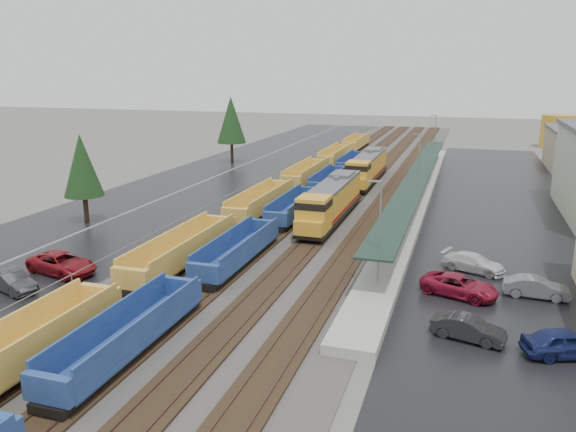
% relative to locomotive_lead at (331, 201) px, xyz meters
% --- Properties ---
extents(ballast_strip, '(20.00, 160.00, 0.08)m').
position_rel_locomotive_lead_xyz_m(ballast_strip, '(-2.00, 22.91, -2.21)').
color(ballast_strip, '#302D2B').
rests_on(ballast_strip, ground).
extents(trackbed, '(14.60, 160.00, 0.22)m').
position_rel_locomotive_lead_xyz_m(trackbed, '(-2.00, 22.91, -2.09)').
color(trackbed, black).
rests_on(trackbed, ground).
extents(west_parking_lot, '(10.00, 160.00, 0.02)m').
position_rel_locomotive_lead_xyz_m(west_parking_lot, '(-17.00, 22.91, -2.24)').
color(west_parking_lot, black).
rests_on(west_parking_lot, ground).
extents(west_road, '(9.00, 160.00, 0.02)m').
position_rel_locomotive_lead_xyz_m(west_road, '(-27.00, 22.91, -2.24)').
color(west_road, black).
rests_on(west_road, ground).
extents(east_commuter_lot, '(16.00, 100.00, 0.02)m').
position_rel_locomotive_lead_xyz_m(east_commuter_lot, '(17.00, 12.91, -2.24)').
color(east_commuter_lot, black).
rests_on(east_commuter_lot, ground).
extents(station_platform, '(3.00, 80.00, 8.00)m').
position_rel_locomotive_lead_xyz_m(station_platform, '(7.50, 12.92, -1.52)').
color(station_platform, '#9E9B93').
rests_on(station_platform, ground).
extents(chainlink_fence, '(0.08, 160.04, 2.02)m').
position_rel_locomotive_lead_xyz_m(chainlink_fence, '(-11.50, 21.35, -0.64)').
color(chainlink_fence, gray).
rests_on(chainlink_fence, ground).
extents(distant_hills, '(301.00, 140.00, 25.20)m').
position_rel_locomotive_lead_xyz_m(distant_hills, '(42.79, 173.59, -2.25)').
color(distant_hills, '#475844').
rests_on(distant_hills, ground).
extents(tree_west_near, '(3.96, 3.96, 9.00)m').
position_rel_locomotive_lead_xyz_m(tree_west_near, '(-24.00, -7.09, 3.57)').
color(tree_west_near, '#332316').
rests_on(tree_west_near, ground).
extents(tree_west_far, '(4.84, 4.84, 11.00)m').
position_rel_locomotive_lead_xyz_m(tree_west_far, '(-25.00, 32.91, 4.88)').
color(tree_west_far, '#332316').
rests_on(tree_west_far, ground).
extents(locomotive_lead, '(2.80, 18.46, 4.18)m').
position_rel_locomotive_lead_xyz_m(locomotive_lead, '(0.00, 0.00, 0.00)').
color(locomotive_lead, black).
rests_on(locomotive_lead, ground).
extents(locomotive_trail, '(2.80, 18.46, 4.18)m').
position_rel_locomotive_lead_xyz_m(locomotive_trail, '(0.00, 21.00, 0.00)').
color(locomotive_trail, black).
rests_on(locomotive_trail, ground).
extents(well_string_yellow, '(2.75, 121.78, 2.44)m').
position_rel_locomotive_lead_xyz_m(well_string_yellow, '(-8.00, 1.36, -1.04)').
color(well_string_yellow, gold).
rests_on(well_string_yellow, ground).
extents(well_string_blue, '(2.51, 89.73, 2.23)m').
position_rel_locomotive_lead_xyz_m(well_string_blue, '(-4.00, -7.03, -1.13)').
color(well_string_blue, navy).
rests_on(well_string_blue, ground).
extents(storage_tank, '(6.52, 6.52, 6.52)m').
position_rel_locomotive_lead_xyz_m(storage_tank, '(29.72, 69.91, 1.01)').
color(storage_tank, gold).
rests_on(storage_tank, ground).
extents(parked_car_west_b, '(2.93, 4.76, 1.48)m').
position_rel_locomotive_lead_xyz_m(parked_car_west_b, '(-16.99, -24.66, -1.51)').
color(parked_car_west_b, black).
rests_on(parked_car_west_b, ground).
extents(parked_car_west_c, '(3.82, 6.19, 1.60)m').
position_rel_locomotive_lead_xyz_m(parked_car_west_c, '(-16.02, -20.62, -1.45)').
color(parked_car_west_c, maroon).
rests_on(parked_car_west_c, ground).
extents(parked_car_east_a, '(2.40, 4.38, 1.37)m').
position_rel_locomotive_lead_xyz_m(parked_car_east_a, '(13.59, -22.57, -1.56)').
color(parked_car_east_a, black).
rests_on(parked_car_east_a, ground).
extents(parked_car_east_b, '(3.86, 5.67, 1.44)m').
position_rel_locomotive_lead_xyz_m(parked_car_east_b, '(12.96, -15.94, -1.53)').
color(parked_car_east_b, maroon).
rests_on(parked_car_east_b, ground).
extents(parked_car_east_c, '(3.47, 5.17, 1.39)m').
position_rel_locomotive_lead_xyz_m(parked_car_east_c, '(13.90, -10.57, -1.55)').
color(parked_car_east_c, silver).
rests_on(parked_car_east_c, ground).
extents(parked_car_east_d, '(3.28, 4.94, 1.56)m').
position_rel_locomotive_lead_xyz_m(parked_car_east_d, '(18.62, -23.02, -1.47)').
color(parked_car_east_d, navy).
rests_on(parked_car_east_d, ground).
extents(parked_car_east_e, '(1.66, 4.34, 1.41)m').
position_rel_locomotive_lead_xyz_m(parked_car_east_e, '(17.97, -14.63, -1.54)').
color(parked_car_east_e, slate).
rests_on(parked_car_east_e, ground).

